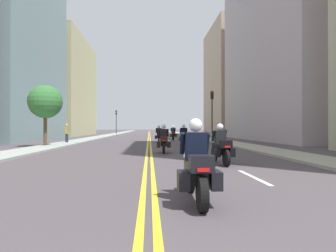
{
  "coord_description": "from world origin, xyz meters",
  "views": [
    {
      "loc": [
        0.01,
        0.32,
        1.41
      ],
      "look_at": [
        1.52,
        22.54,
        1.53
      ],
      "focal_mm": 29.59,
      "sensor_mm": 36.0,
      "label": 1
    }
  ],
  "objects_px": {
    "motorcycle_2": "(164,141)",
    "motorcycle_1": "(221,147)",
    "motorcycle_0": "(196,168)",
    "pedestrian_0": "(67,133)",
    "traffic_light_near": "(212,107)",
    "street_tree_0": "(45,102)",
    "traffic_light_far": "(116,118)",
    "motorcycle_4": "(159,135)",
    "motorcycle_3": "(184,137)",
    "motorcycle_5": "(173,134)"
  },
  "relations": [
    {
      "from": "motorcycle_0",
      "to": "traffic_light_far",
      "type": "xyz_separation_m",
      "value": [
        -7.22,
        48.5,
        2.61
      ]
    },
    {
      "from": "motorcycle_3",
      "to": "motorcycle_4",
      "type": "xyz_separation_m",
      "value": [
        -1.76,
        5.22,
        0.01
      ]
    },
    {
      "from": "motorcycle_5",
      "to": "traffic_light_far",
      "type": "relative_size",
      "value": 0.46
    },
    {
      "from": "motorcycle_4",
      "to": "pedestrian_0",
      "type": "distance_m",
      "value": 8.3
    },
    {
      "from": "motorcycle_3",
      "to": "traffic_light_far",
      "type": "height_order",
      "value": "traffic_light_far"
    },
    {
      "from": "pedestrian_0",
      "to": "traffic_light_near",
      "type": "bearing_deg",
      "value": -85.73
    },
    {
      "from": "motorcycle_1",
      "to": "motorcycle_2",
      "type": "distance_m",
      "value": 5.3
    },
    {
      "from": "motorcycle_1",
      "to": "motorcycle_4",
      "type": "bearing_deg",
      "value": 93.85
    },
    {
      "from": "motorcycle_0",
      "to": "motorcycle_5",
      "type": "distance_m",
      "value": 26.13
    },
    {
      "from": "motorcycle_2",
      "to": "street_tree_0",
      "type": "relative_size",
      "value": 0.48
    },
    {
      "from": "motorcycle_0",
      "to": "motorcycle_1",
      "type": "relative_size",
      "value": 0.95
    },
    {
      "from": "traffic_light_near",
      "to": "pedestrian_0",
      "type": "relative_size",
      "value": 2.92
    },
    {
      "from": "motorcycle_5",
      "to": "pedestrian_0",
      "type": "distance_m",
      "value": 11.84
    },
    {
      "from": "traffic_light_near",
      "to": "traffic_light_far",
      "type": "distance_m",
      "value": 29.12
    },
    {
      "from": "motorcycle_5",
      "to": "traffic_light_near",
      "type": "relative_size",
      "value": 0.43
    },
    {
      "from": "motorcycle_1",
      "to": "motorcycle_4",
      "type": "distance_m",
      "value": 16.09
    },
    {
      "from": "motorcycle_0",
      "to": "motorcycle_3",
      "type": "distance_m",
      "value": 16.11
    },
    {
      "from": "motorcycle_0",
      "to": "street_tree_0",
      "type": "relative_size",
      "value": 0.46
    },
    {
      "from": "street_tree_0",
      "to": "motorcycle_4",
      "type": "bearing_deg",
      "value": 34.74
    },
    {
      "from": "motorcycle_2",
      "to": "traffic_light_near",
      "type": "distance_m",
      "value": 13.6
    },
    {
      "from": "traffic_light_far",
      "to": "street_tree_0",
      "type": "bearing_deg",
      "value": -92.04
    },
    {
      "from": "motorcycle_1",
      "to": "traffic_light_far",
      "type": "xyz_separation_m",
      "value": [
        -9.07,
        43.26,
        2.6
      ]
    },
    {
      "from": "motorcycle_1",
      "to": "street_tree_0",
      "type": "height_order",
      "value": "street_tree_0"
    },
    {
      "from": "motorcycle_0",
      "to": "motorcycle_4",
      "type": "distance_m",
      "value": 21.23
    },
    {
      "from": "motorcycle_0",
      "to": "motorcycle_2",
      "type": "xyz_separation_m",
      "value": [
        -0.09,
        10.18,
        0.02
      ]
    },
    {
      "from": "motorcycle_1",
      "to": "traffic_light_near",
      "type": "bearing_deg",
      "value": 75.48
    },
    {
      "from": "motorcycle_0",
      "to": "motorcycle_5",
      "type": "bearing_deg",
      "value": 86.9
    },
    {
      "from": "motorcycle_3",
      "to": "traffic_light_far",
      "type": "relative_size",
      "value": 0.45
    },
    {
      "from": "motorcycle_0",
      "to": "pedestrian_0",
      "type": "relative_size",
      "value": 1.2
    },
    {
      "from": "motorcycle_0",
      "to": "traffic_light_far",
      "type": "distance_m",
      "value": 49.11
    },
    {
      "from": "motorcycle_0",
      "to": "motorcycle_1",
      "type": "bearing_deg",
      "value": 71.5
    },
    {
      "from": "motorcycle_3",
      "to": "street_tree_0",
      "type": "xyz_separation_m",
      "value": [
        -10.18,
        -0.63,
        2.6
      ]
    },
    {
      "from": "motorcycle_1",
      "to": "pedestrian_0",
      "type": "relative_size",
      "value": 1.26
    },
    {
      "from": "motorcycle_0",
      "to": "motorcycle_5",
      "type": "relative_size",
      "value": 0.95
    },
    {
      "from": "motorcycle_4",
      "to": "traffic_light_far",
      "type": "distance_m",
      "value": 28.34
    },
    {
      "from": "traffic_light_far",
      "to": "pedestrian_0",
      "type": "xyz_separation_m",
      "value": [
        -0.89,
        -28.86,
        -2.35
      ]
    },
    {
      "from": "motorcycle_3",
      "to": "motorcycle_5",
      "type": "bearing_deg",
      "value": 90.93
    },
    {
      "from": "motorcycle_4",
      "to": "traffic_light_far",
      "type": "bearing_deg",
      "value": 104.86
    },
    {
      "from": "motorcycle_2",
      "to": "street_tree_0",
      "type": "height_order",
      "value": "street_tree_0"
    },
    {
      "from": "motorcycle_2",
      "to": "motorcycle_1",
      "type": "bearing_deg",
      "value": -66.67
    },
    {
      "from": "motorcycle_1",
      "to": "motorcycle_0",
      "type": "bearing_deg",
      "value": -112.06
    },
    {
      "from": "motorcycle_2",
      "to": "pedestrian_0",
      "type": "relative_size",
      "value": 1.25
    },
    {
      "from": "traffic_light_near",
      "to": "traffic_light_far",
      "type": "height_order",
      "value": "traffic_light_near"
    },
    {
      "from": "motorcycle_3",
      "to": "motorcycle_5",
      "type": "xyz_separation_m",
      "value": [
        0.04,
        10.05,
        -0.0
      ]
    },
    {
      "from": "motorcycle_4",
      "to": "motorcycle_5",
      "type": "xyz_separation_m",
      "value": [
        1.8,
        4.83,
        -0.01
      ]
    },
    {
      "from": "traffic_light_near",
      "to": "pedestrian_0",
      "type": "distance_m",
      "value": 14.03
    },
    {
      "from": "motorcycle_1",
      "to": "motorcycle_5",
      "type": "xyz_separation_m",
      "value": [
        -0.02,
        20.82,
        0.01
      ]
    },
    {
      "from": "motorcycle_2",
      "to": "traffic_light_far",
      "type": "height_order",
      "value": "traffic_light_far"
    },
    {
      "from": "motorcycle_5",
      "to": "street_tree_0",
      "type": "bearing_deg",
      "value": -132.06
    },
    {
      "from": "street_tree_0",
      "to": "motorcycle_3",
      "type": "bearing_deg",
      "value": 3.51
    }
  ]
}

